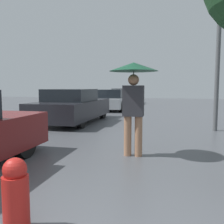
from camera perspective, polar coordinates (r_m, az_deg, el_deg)
name	(u,v)px	position (r m, az deg, el deg)	size (l,w,h in m)	color
pedestrian	(133,85)	(4.93, 4.93, 6.18)	(0.96, 0.96, 1.86)	#9E7051
parked_car_second	(72,106)	(9.94, -9.02, 1.26)	(1.87, 4.37, 1.30)	black
parked_car_third	(112,100)	(15.14, -0.02, 2.69)	(1.75, 3.91, 1.23)	#9EA3A8
parked_car_farthest	(124,97)	(20.40, 2.76, 3.53)	(1.83, 4.34, 1.26)	#4C514C
street_lamp	(218,49)	(8.53, 23.11, 13.01)	(0.28, 0.28, 4.36)	#515456
fire_hydrant	(16,195)	(2.67, -21.14, -17.25)	(0.25, 0.25, 0.72)	#B21E19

